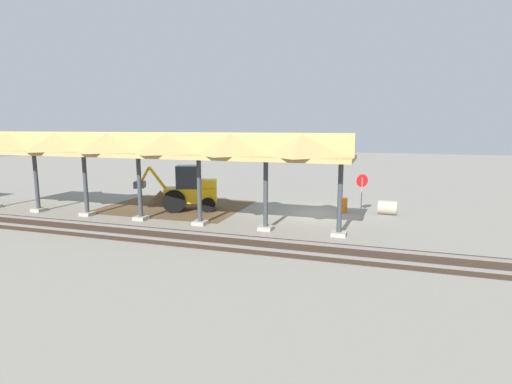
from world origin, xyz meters
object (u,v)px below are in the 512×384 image
object	(u,v)px
backhoe	(189,190)
traffic_barrel	(343,205)
stop_sign	(362,186)
concrete_pipe	(387,208)

from	to	relation	value
backhoe	traffic_barrel	bearing A→B (deg)	-166.39
stop_sign	concrete_pipe	xyz separation A→B (m)	(-1.48, -0.66, -1.35)
concrete_pipe	stop_sign	bearing A→B (deg)	23.95
backhoe	concrete_pipe	xyz separation A→B (m)	(-11.87, -2.53, -0.86)
traffic_barrel	concrete_pipe	bearing A→B (deg)	-173.77
backhoe	concrete_pipe	distance (m)	12.16
stop_sign	traffic_barrel	xyz separation A→B (m)	(1.11, -0.38, -1.31)
traffic_barrel	backhoe	bearing A→B (deg)	13.61
concrete_pipe	traffic_barrel	size ratio (longest dim) A/B	1.25
backhoe	concrete_pipe	size ratio (longest dim) A/B	4.53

